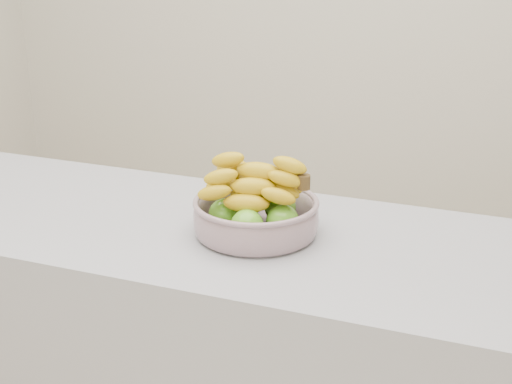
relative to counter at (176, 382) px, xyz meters
The scene contains 2 objects.
counter is the anchor object (origin of this frame).
fruit_bowl 0.55m from the counter, ahead, with size 0.28×0.28×0.17m.
Camera 1 is at (0.75, -1.41, 1.54)m, focal length 50.00 mm.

